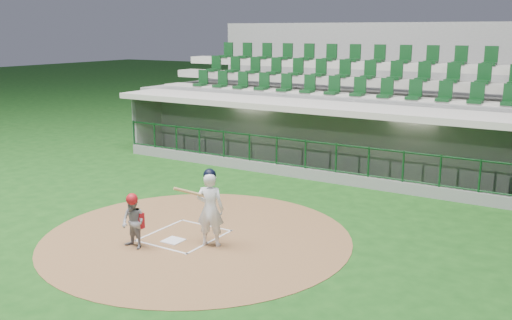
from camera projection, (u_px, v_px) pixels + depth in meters
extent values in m
plane|color=#144313|center=(192.00, 232.00, 13.64)|extent=(120.00, 120.00, 0.00)
cylinder|color=brown|center=(197.00, 237.00, 13.32)|extent=(7.20, 7.20, 0.01)
cube|color=white|center=(173.00, 241.00, 13.05)|extent=(0.43, 0.43, 0.02)
cube|color=white|center=(160.00, 230.00, 13.77)|extent=(0.05, 1.80, 0.01)
cube|color=silver|center=(210.00, 242.00, 13.00)|extent=(0.05, 1.80, 0.01)
cube|color=silver|center=(206.00, 225.00, 14.09)|extent=(1.55, 0.05, 0.01)
cube|color=white|center=(160.00, 247.00, 12.68)|extent=(1.55, 0.05, 0.01)
cube|color=slate|center=(325.00, 184.00, 19.98)|extent=(15.00, 3.00, 0.10)
cube|color=gray|center=(344.00, 138.00, 21.00)|extent=(15.00, 0.20, 2.70)
cube|color=#A7A194|center=(343.00, 132.00, 20.84)|extent=(13.50, 0.04, 0.90)
cube|color=gray|center=(160.00, 126.00, 23.51)|extent=(0.20, 3.00, 2.70)
cube|color=#ADA79C|center=(324.00, 104.00, 19.14)|extent=(15.40, 3.50, 0.20)
cube|color=slate|center=(305.00, 174.00, 18.54)|extent=(15.00, 0.15, 0.40)
cube|color=black|center=(306.00, 126.00, 18.19)|extent=(15.00, 0.01, 0.95)
cube|color=brown|center=(337.00, 171.00, 20.79)|extent=(12.75, 0.40, 0.45)
cube|color=white|center=(252.00, 101.00, 20.91)|extent=(1.30, 0.35, 0.04)
cube|color=white|center=(414.00, 114.00, 17.84)|extent=(1.30, 0.35, 0.04)
imported|color=#A91412|center=(201.00, 137.00, 23.56)|extent=(1.30, 0.97, 1.80)
imported|color=#A41115|center=(299.00, 148.00, 21.19)|extent=(1.18, 0.68, 1.89)
imported|color=#B21713|center=(381.00, 161.00, 19.38)|extent=(0.89, 0.60, 1.79)
imported|color=#9C1012|center=(462.00, 172.00, 18.18)|extent=(1.52, 0.58, 1.61)
cube|color=gray|center=(361.00, 124.00, 22.30)|extent=(17.00, 6.50, 2.50)
cube|color=#A6A296|center=(347.00, 98.00, 20.80)|extent=(16.60, 0.95, 0.30)
cube|color=gray|center=(358.00, 81.00, 21.46)|extent=(16.60, 0.95, 0.30)
cube|color=#A8A398|center=(367.00, 65.00, 22.13)|extent=(16.60, 0.95, 0.30)
cube|color=slate|center=(391.00, 82.00, 24.77)|extent=(17.00, 0.25, 5.05)
imported|color=white|center=(210.00, 209.00, 12.62)|extent=(0.71, 0.58, 1.69)
sphere|color=black|center=(210.00, 175.00, 12.44)|extent=(0.28, 0.28, 0.28)
cylinder|color=tan|center=(194.00, 193.00, 12.45)|extent=(0.58, 0.79, 0.39)
imported|color=gray|center=(133.00, 223.00, 12.52)|extent=(0.61, 0.50, 1.18)
sphere|color=#A41119|center=(132.00, 199.00, 12.41)|extent=(0.26, 0.26, 0.26)
cube|color=maroon|center=(138.00, 220.00, 12.64)|extent=(0.32, 0.10, 0.35)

